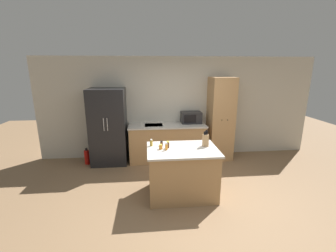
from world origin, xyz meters
TOP-DOWN VIEW (x-y plane):
  - ground_plane at (0.00, 0.00)m, footprint 14.00×14.00m
  - wall_back at (0.00, 2.33)m, footprint 7.20×0.06m
  - refrigerator at (-1.77, 1.95)m, footprint 0.85×0.73m
  - back_counter at (-0.33, 1.97)m, footprint 1.93×0.69m
  - pantry_cabinet at (1.05, 1.99)m, footprint 0.59×0.64m
  - kitchen_island at (-0.21, 0.29)m, footprint 1.27×0.90m
  - microwave at (0.30, 2.10)m, footprint 0.51×0.36m
  - knife_block at (0.23, 0.38)m, footprint 0.10×0.08m
  - spice_bottle_tall_dark at (-0.76, 0.49)m, footprint 0.05×0.05m
  - spice_bottle_short_red at (-0.50, 0.24)m, footprint 0.04×0.04m
  - spice_bottle_amber_oil at (-0.57, 0.49)m, footprint 0.05×0.05m
  - spice_bottle_green_herb at (-0.47, 0.35)m, footprint 0.06×0.06m
  - spice_bottle_pale_salt at (-0.60, 0.30)m, footprint 0.06×0.06m
  - fire_extinguisher at (-2.33, 1.88)m, footprint 0.12×0.12m

SIDE VIEW (x-z plane):
  - ground_plane at x=0.00m, z-range 0.00..0.00m
  - fire_extinguisher at x=-2.33m, z-range -0.02..0.39m
  - kitchen_island at x=-0.21m, z-range 0.00..0.92m
  - back_counter at x=-0.33m, z-range 0.00..0.94m
  - refrigerator at x=-1.77m, z-range 0.00..1.85m
  - spice_bottle_amber_oil at x=-0.57m, z-range 0.91..1.00m
  - spice_bottle_pale_salt at x=-0.60m, z-range 0.91..1.00m
  - spice_bottle_green_herb at x=-0.47m, z-range 0.91..1.04m
  - spice_bottle_tall_dark at x=-0.76m, z-range 0.91..1.04m
  - spice_bottle_short_red at x=-0.50m, z-range 0.91..1.05m
  - knife_block at x=0.23m, z-range 0.88..1.19m
  - pantry_cabinet at x=1.05m, z-range 0.00..2.10m
  - microwave at x=0.30m, z-range 0.94..1.23m
  - wall_back at x=0.00m, z-range 0.00..2.60m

